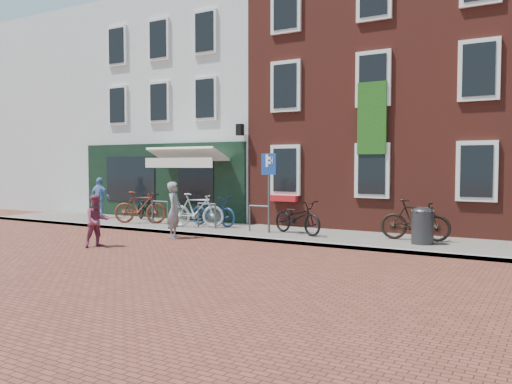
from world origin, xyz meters
The scene contains 16 objects.
ground centered at (0.00, 0.00, 0.00)m, with size 80.00×80.00×0.00m, color brown.
sidewalk centered at (1.00, 1.50, 0.05)m, with size 24.00×3.00×0.10m, color slate.
building_stucco centered at (-5.00, 7.00, 4.50)m, with size 8.00×8.00×9.00m, color silver.
building_brick_mid centered at (2.00, 7.00, 5.00)m, with size 6.00×8.00×10.00m, color maroon.
filler_left centered at (-12.50, 7.00, 4.50)m, with size 7.00×8.00×9.00m, color silver.
litter_bin centered at (5.44, 1.22, 0.64)m, with size 0.56×0.56×1.04m.
parking_sign centered at (0.84, 1.19, 1.77)m, with size 0.50×0.07×2.43m.
woman centered at (-1.33, -0.67, 0.84)m, with size 0.61×0.40×1.67m, color gray.
boy centered at (-2.05, -3.00, 0.69)m, with size 0.67×0.53×1.39m, color #893951.
cafe_person centered at (-6.99, 1.70, 0.89)m, with size 0.93×0.39×1.59m, color #709AD2.
bicycle_0 centered at (-4.77, 1.88, 0.61)m, with size 0.68×1.94×1.02m, color black.
bicycle_1 centered at (-4.35, 1.12, 0.66)m, with size 0.53×1.88×1.13m, color maroon.
bicycle_2 centered at (-1.63, 1.75, 0.61)m, with size 0.68×1.94×1.02m, color navy.
bicycle_3 centered at (-1.92, 1.19, 0.66)m, with size 0.53×1.88×1.13m, color #B7B7B9.
bicycle_4 centered at (1.75, 1.33, 0.61)m, with size 0.68×1.94×1.02m, color black.
bicycle_5 centered at (5.11, 1.77, 0.66)m, with size 0.53×1.88×1.13m, color black.
Camera 1 is at (8.60, -12.78, 2.18)m, focal length 36.79 mm.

